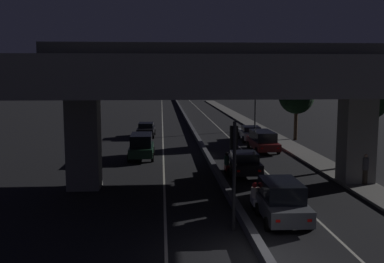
# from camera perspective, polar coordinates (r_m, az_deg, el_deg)

# --- Properties ---
(ground_plane) EXTENTS (200.00, 200.00, 0.00)m
(ground_plane) POSITION_cam_1_polar(r_m,az_deg,el_deg) (16.11, 9.22, -16.09)
(ground_plane) COLOR black
(lane_line_left_inner) EXTENTS (0.12, 126.00, 0.00)m
(lane_line_left_inner) POSITION_cam_1_polar(r_m,az_deg,el_deg) (49.79, -3.74, -0.05)
(lane_line_left_inner) COLOR beige
(lane_line_left_inner) RESTS_ON ground_plane
(lane_line_right_inner) EXTENTS (0.12, 126.00, 0.00)m
(lane_line_right_inner) POSITION_cam_1_polar(r_m,az_deg,el_deg) (50.26, 3.91, 0.02)
(lane_line_right_inner) COLOR beige
(lane_line_right_inner) RESTS_ON ground_plane
(median_divider) EXTENTS (0.34, 126.00, 0.40)m
(median_divider) POSITION_cam_1_polar(r_m,az_deg,el_deg) (49.89, 0.10, 0.21)
(median_divider) COLOR #4C4C51
(median_divider) RESTS_ON ground_plane
(sidewalk_right) EXTENTS (2.03, 126.00, 0.14)m
(sidewalk_right) POSITION_cam_1_polar(r_m,az_deg,el_deg) (44.32, 10.91, -0.99)
(sidewalk_right) COLOR slate
(sidewalk_right) RESTS_ON ground_plane
(elevated_overpass) EXTENTS (20.22, 13.25, 8.09)m
(elevated_overpass) POSITION_cam_1_polar(r_m,az_deg,el_deg) (25.24, 4.01, 6.62)
(elevated_overpass) COLOR gray
(elevated_overpass) RESTS_ON ground_plane
(traffic_light_left_of_median) EXTENTS (0.30, 0.49, 4.50)m
(traffic_light_left_of_median) POSITION_cam_1_polar(r_m,az_deg,el_deg) (18.19, 5.34, -3.16)
(traffic_light_left_of_median) COLOR black
(traffic_light_left_of_median) RESTS_ON ground_plane
(street_lamp) EXTENTS (2.29, 0.32, 7.01)m
(street_lamp) POSITION_cam_1_polar(r_m,az_deg,el_deg) (51.23, 7.68, 4.83)
(street_lamp) COLOR #2D2D30
(street_lamp) RESTS_ON ground_plane
(car_grey_lead) EXTENTS (2.02, 4.30, 1.74)m
(car_grey_lead) POSITION_cam_1_polar(r_m,az_deg,el_deg) (20.26, 11.21, -8.55)
(car_grey_lead) COLOR #515459
(car_grey_lead) RESTS_ON ground_plane
(car_black_second) EXTENTS (2.03, 4.07, 1.50)m
(car_black_second) POSITION_cam_1_polar(r_m,az_deg,el_deg) (28.65, 6.60, -3.99)
(car_black_second) COLOR black
(car_black_second) RESTS_ON ground_plane
(car_dark_red_third) EXTENTS (2.02, 4.82, 1.67)m
(car_dark_red_third) POSITION_cam_1_polar(r_m,az_deg,el_deg) (37.79, 8.98, -1.12)
(car_dark_red_third) COLOR #591414
(car_dark_red_third) RESTS_ON ground_plane
(car_silver_fourth) EXTENTS (2.06, 4.45, 1.42)m
(car_silver_fourth) POSITION_cam_1_polar(r_m,az_deg,el_deg) (43.35, 7.44, -0.20)
(car_silver_fourth) COLOR gray
(car_silver_fourth) RESTS_ON ground_plane
(car_dark_green_lead_oncoming) EXTENTS (1.92, 4.23, 1.89)m
(car_dark_green_lead_oncoming) POSITION_cam_1_polar(r_m,az_deg,el_deg) (34.11, -6.44, -1.80)
(car_dark_green_lead_oncoming) COLOR black
(car_dark_green_lead_oncoming) RESTS_ON ground_plane
(car_black_second_oncoming) EXTENTS (1.92, 4.09, 1.43)m
(car_black_second_oncoming) POSITION_cam_1_polar(r_m,az_deg,el_deg) (45.98, -5.86, 0.25)
(car_black_second_oncoming) COLOR black
(car_black_second_oncoming) RESTS_ON ground_plane
(motorcycle_white_filtering_near) EXTENTS (0.33, 1.86, 1.37)m
(motorcycle_white_filtering_near) POSITION_cam_1_polar(r_m,az_deg,el_deg) (21.31, 7.93, -8.51)
(motorcycle_white_filtering_near) COLOR black
(motorcycle_white_filtering_near) RESTS_ON ground_plane
(motorcycle_red_filtering_mid) EXTENTS (0.32, 1.78, 1.47)m
(motorcycle_red_filtering_mid) POSITION_cam_1_polar(r_m,az_deg,el_deg) (28.61, 4.43, -4.30)
(motorcycle_red_filtering_mid) COLOR black
(motorcycle_red_filtering_mid) RESTS_ON ground_plane
(pedestrian_on_sidewalk) EXTENTS (0.36, 0.36, 1.76)m
(pedestrian_on_sidewalk) POSITION_cam_1_polar(r_m,az_deg,el_deg) (27.38, 21.12, -4.46)
(pedestrian_on_sidewalk) COLOR #2D261E
(pedestrian_on_sidewalk) RESTS_ON sidewalk_right
(roadside_tree_kerbside_near) EXTENTS (3.30, 3.30, 6.53)m
(roadside_tree_kerbside_near) POSITION_cam_1_polar(r_m,az_deg,el_deg) (32.62, 21.19, 4.12)
(roadside_tree_kerbside_near) COLOR #2D2116
(roadside_tree_kerbside_near) RESTS_ON ground_plane
(roadside_tree_kerbside_mid) EXTENTS (3.41, 3.41, 5.97)m
(roadside_tree_kerbside_mid) POSITION_cam_1_polar(r_m,az_deg,el_deg) (44.35, 13.13, 4.36)
(roadside_tree_kerbside_mid) COLOR #38281C
(roadside_tree_kerbside_mid) RESTS_ON ground_plane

